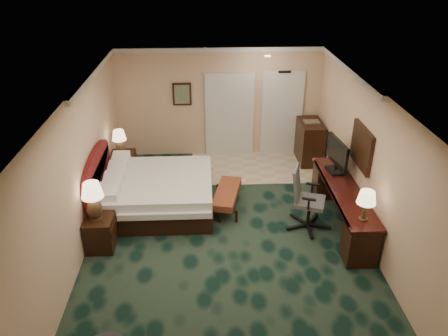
{
  "coord_description": "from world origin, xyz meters",
  "views": [
    {
      "loc": [
        -0.37,
        -6.45,
        4.82
      ],
      "look_at": [
        -0.03,
        0.6,
        1.18
      ],
      "focal_mm": 35.0,
      "sensor_mm": 36.0,
      "label": 1
    }
  ],
  "objects_px": {
    "bed_bench": "(227,199)",
    "minibar": "(310,142)",
    "nightstand_near": "(100,233)",
    "tv": "(337,156)",
    "desk": "(342,207)",
    "desk_chair": "(310,199)",
    "lamp_far": "(120,143)",
    "bed": "(159,193)",
    "nightstand_far": "(124,167)",
    "lamp_near": "(94,201)"
  },
  "relations": [
    {
      "from": "lamp_near",
      "to": "bed",
      "type": "bearing_deg",
      "value": 53.18
    },
    {
      "from": "nightstand_near",
      "to": "bed_bench",
      "type": "distance_m",
      "value": 2.57
    },
    {
      "from": "lamp_near",
      "to": "bed_bench",
      "type": "bearing_deg",
      "value": 26.81
    },
    {
      "from": "desk_chair",
      "to": "bed_bench",
      "type": "bearing_deg",
      "value": 173.37
    },
    {
      "from": "bed",
      "to": "minibar",
      "type": "distance_m",
      "value": 4.04
    },
    {
      "from": "lamp_near",
      "to": "nightstand_near",
      "type": "bearing_deg",
      "value": -7.89
    },
    {
      "from": "desk",
      "to": "desk_chair",
      "type": "xyz_separation_m",
      "value": [
        -0.64,
        -0.05,
        0.22
      ]
    },
    {
      "from": "nightstand_near",
      "to": "minibar",
      "type": "relative_size",
      "value": 0.59
    },
    {
      "from": "nightstand_far",
      "to": "desk_chair",
      "type": "xyz_separation_m",
      "value": [
        3.78,
        -2.07,
        0.29
      ]
    },
    {
      "from": "desk",
      "to": "minibar",
      "type": "bearing_deg",
      "value": 90.16
    },
    {
      "from": "bed_bench",
      "to": "minibar",
      "type": "relative_size",
      "value": 1.2
    },
    {
      "from": "lamp_far",
      "to": "desk",
      "type": "height_order",
      "value": "lamp_far"
    },
    {
      "from": "nightstand_far",
      "to": "lamp_far",
      "type": "bearing_deg",
      "value": -110.82
    },
    {
      "from": "lamp_far",
      "to": "minibar",
      "type": "relative_size",
      "value": 0.58
    },
    {
      "from": "nightstand_near",
      "to": "desk_chair",
      "type": "xyz_separation_m",
      "value": [
        3.79,
        0.45,
        0.31
      ]
    },
    {
      "from": "nightstand_near",
      "to": "lamp_far",
      "type": "distance_m",
      "value": 2.55
    },
    {
      "from": "nightstand_near",
      "to": "nightstand_far",
      "type": "bearing_deg",
      "value": 89.6
    },
    {
      "from": "desk",
      "to": "desk_chair",
      "type": "distance_m",
      "value": 0.68
    },
    {
      "from": "nightstand_far",
      "to": "desk",
      "type": "distance_m",
      "value": 4.85
    },
    {
      "from": "lamp_far",
      "to": "desk_chair",
      "type": "distance_m",
      "value": 4.31
    },
    {
      "from": "nightstand_near",
      "to": "lamp_far",
      "type": "bearing_deg",
      "value": 90.02
    },
    {
      "from": "nightstand_far",
      "to": "tv",
      "type": "xyz_separation_m",
      "value": [
        4.43,
        -1.31,
        0.8
      ]
    },
    {
      "from": "bed",
      "to": "nightstand_near",
      "type": "relative_size",
      "value": 3.59
    },
    {
      "from": "desk",
      "to": "minibar",
      "type": "xyz_separation_m",
      "value": [
        -0.01,
        2.77,
        0.12
      ]
    },
    {
      "from": "lamp_near",
      "to": "desk",
      "type": "bearing_deg",
      "value": 6.38
    },
    {
      "from": "nightstand_far",
      "to": "nightstand_near",
      "type": "bearing_deg",
      "value": -90.4
    },
    {
      "from": "lamp_far",
      "to": "minibar",
      "type": "bearing_deg",
      "value": 10.29
    },
    {
      "from": "lamp_far",
      "to": "tv",
      "type": "relative_size",
      "value": 0.67
    },
    {
      "from": "lamp_near",
      "to": "desk",
      "type": "height_order",
      "value": "lamp_near"
    },
    {
      "from": "nightstand_far",
      "to": "desk_chair",
      "type": "height_order",
      "value": "desk_chair"
    },
    {
      "from": "desk",
      "to": "tv",
      "type": "height_order",
      "value": "tv"
    },
    {
      "from": "lamp_far",
      "to": "lamp_near",
      "type": "bearing_deg",
      "value": -90.74
    },
    {
      "from": "lamp_near",
      "to": "desk",
      "type": "xyz_separation_m",
      "value": [
        4.46,
        0.5,
        -0.56
      ]
    },
    {
      "from": "nightstand_far",
      "to": "minibar",
      "type": "bearing_deg",
      "value": 9.72
    },
    {
      "from": "bed_bench",
      "to": "minibar",
      "type": "bearing_deg",
      "value": 57.15
    },
    {
      "from": "lamp_near",
      "to": "nightstand_far",
      "type": "bearing_deg",
      "value": 88.85
    },
    {
      "from": "nightstand_near",
      "to": "tv",
      "type": "relative_size",
      "value": 0.68
    },
    {
      "from": "desk_chair",
      "to": "minibar",
      "type": "height_order",
      "value": "desk_chair"
    },
    {
      "from": "bed",
      "to": "nightstand_far",
      "type": "bearing_deg",
      "value": 125.74
    },
    {
      "from": "bed",
      "to": "nightstand_far",
      "type": "relative_size",
      "value": 3.35
    },
    {
      "from": "tv",
      "to": "minibar",
      "type": "bearing_deg",
      "value": 83.89
    },
    {
      "from": "nightstand_far",
      "to": "bed_bench",
      "type": "bearing_deg",
      "value": -30.57
    },
    {
      "from": "nightstand_near",
      "to": "lamp_far",
      "type": "height_order",
      "value": "lamp_far"
    },
    {
      "from": "nightstand_far",
      "to": "tv",
      "type": "height_order",
      "value": "tv"
    },
    {
      "from": "nightstand_near",
      "to": "lamp_near",
      "type": "bearing_deg",
      "value": 172.11
    },
    {
      "from": "tv",
      "to": "lamp_near",
      "type": "bearing_deg",
      "value": -171.88
    },
    {
      "from": "lamp_far",
      "to": "minibar",
      "type": "xyz_separation_m",
      "value": [
        4.42,
        0.8,
        -0.43
      ]
    },
    {
      "from": "nightstand_near",
      "to": "nightstand_far",
      "type": "xyz_separation_m",
      "value": [
        0.02,
        2.52,
        0.02
      ]
    },
    {
      "from": "tv",
      "to": "nightstand_near",
      "type": "bearing_deg",
      "value": -171.73
    },
    {
      "from": "nightstand_far",
      "to": "minibar",
      "type": "distance_m",
      "value": 4.47
    }
  ]
}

